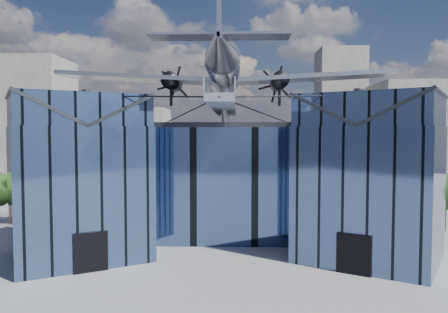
{
  "coord_description": "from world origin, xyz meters",
  "views": [
    {
      "loc": [
        1.02,
        -32.17,
        8.99
      ],
      "look_at": [
        0.0,
        2.0,
        7.2
      ],
      "focal_mm": 35.0,
      "sensor_mm": 36.0,
      "label": 1
    }
  ],
  "objects": [
    {
      "name": "museum",
      "position": [
        0.0,
        5.82,
        5.54
      ],
      "size": [
        32.88,
        24.5,
        17.6
      ],
      "color": "#425886",
      "rests_on": "ground"
    },
    {
      "name": "tree_side_e",
      "position": [
        20.17,
        8.36,
        3.63
      ],
      "size": [
        3.98,
        3.98,
        5.36
      ],
      "rotation": [
        0.0,
        0.0,
        0.18
      ],
      "color": "black",
      "rests_on": "ground"
    },
    {
      "name": "bg_towers",
      "position": [
        1.45,
        50.49,
        10.01
      ],
      "size": [
        77.0,
        24.5,
        26.0
      ],
      "color": "gray",
      "rests_on": "ground"
    },
    {
      "name": "ground_plane",
      "position": [
        0.0,
        0.0,
        0.0
      ],
      "size": [
        120.0,
        120.0,
        0.0
      ],
      "primitive_type": "plane",
      "color": "gray"
    }
  ]
}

